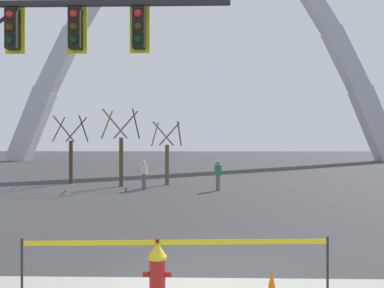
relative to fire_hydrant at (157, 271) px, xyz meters
The scene contains 9 objects.
ground_plane 1.29m from the fire_hydrant, 61.50° to the left, with size 240.00×240.00×0.00m, color #333335.
fire_hydrant is the anchor object (origin of this frame).
caution_tape_barrier 0.37m from the fire_hydrant, ahead, with size 4.94×0.30×1.01m.
monument_arch 53.50m from the fire_hydrant, 89.36° to the left, with size 54.89×2.66×36.20m.
tree_far_left 20.32m from the fire_hydrant, 111.71° to the left, with size 1.94×1.95×4.21m.
tree_left_mid 17.74m from the fire_hydrant, 103.13° to the left, with size 2.06×2.07×4.48m.
tree_center_left 18.18m from the fire_hydrant, 94.45° to the left, with size 1.77×1.78×3.82m.
pedestrian_walking_left 15.37m from the fire_hydrant, 84.20° to the left, with size 0.36×0.39×1.59m.
pedestrian_standing_center 15.88m from the fire_hydrant, 98.93° to the left, with size 0.38×0.29×1.59m.
Camera 1 is at (0.15, -7.60, 2.52)m, focal length 38.35 mm.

